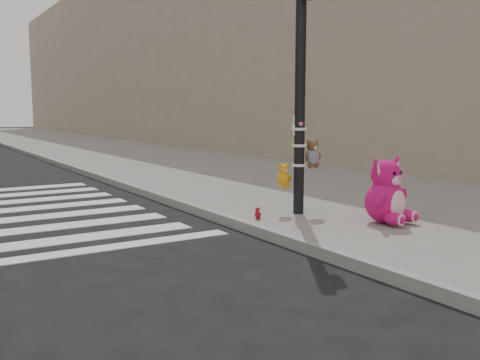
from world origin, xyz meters
TOP-DOWN VIEW (x-y plane):
  - ground at (0.00, 0.00)m, footprint 120.00×120.00m
  - sidewalk_near at (5.00, 10.00)m, footprint 7.00×80.00m
  - curb_edge at (1.55, 10.00)m, footprint 0.12×80.00m
  - bld_near at (10.50, 20.00)m, footprint 5.00×60.00m
  - signal_pole at (2.62, 1.82)m, footprint 0.70×0.50m
  - pink_bunny at (3.20, 0.57)m, footprint 0.69×0.77m
  - red_teddy at (1.80, 1.74)m, footprint 0.13×0.10m

SIDE VIEW (x-z plane):
  - ground at x=0.00m, z-range 0.00..0.00m
  - sidewalk_near at x=5.00m, z-range 0.00..0.14m
  - curb_edge at x=1.55m, z-range -0.01..0.15m
  - red_teddy at x=1.80m, z-range 0.14..0.32m
  - pink_bunny at x=3.20m, z-range 0.05..1.00m
  - signal_pole at x=2.62m, z-range -0.24..3.76m
  - bld_near at x=10.50m, z-range 0.00..10.00m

